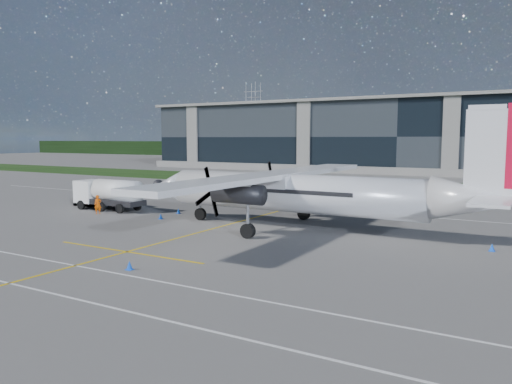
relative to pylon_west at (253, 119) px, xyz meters
name	(u,v)px	position (x,y,z in m)	size (l,w,h in m)	color
ground	(341,188)	(80.00, -110.00, -15.00)	(400.00, 400.00, 0.00)	slate
grass_strip	(359,183)	(80.00, -102.00, -14.98)	(400.00, 18.00, 0.04)	black
terminal_building	(409,137)	(80.00, -70.00, -7.50)	(120.00, 20.00, 15.00)	black
tree_line	(454,152)	(80.00, -10.00, -12.00)	(400.00, 6.00, 6.00)	black
pylon_west	(253,119)	(0.00, 0.00, 0.00)	(9.00, 4.60, 30.00)	gray
yellow_taxiway_centerline	(255,217)	(83.00, -140.00, -14.99)	(0.20, 70.00, 0.01)	yellow
turboprop_aircraft	(304,171)	(89.57, -143.64, -10.34)	(29.96, 31.07, 9.32)	white
fuel_tanker_truck	(105,194)	(67.37, -143.21, -13.46)	(8.22, 2.67, 3.08)	white
baggage_tug	(121,199)	(67.36, -141.10, -14.18)	(2.73, 1.64, 1.64)	white
ground_crew_person	(98,203)	(69.03, -145.66, -13.97)	(0.84, 0.60, 2.06)	#F25907
safety_cone_portwing	(129,265)	(86.28, -159.10, -14.75)	(0.36, 0.36, 0.50)	blue
safety_cone_nose_stbd	(178,211)	(75.45, -141.58, -14.75)	(0.36, 0.36, 0.50)	blue
safety_cone_tail	(492,247)	(102.93, -144.14, -14.75)	(0.36, 0.36, 0.50)	blue
safety_cone_nose_port	(161,216)	(76.19, -144.99, -14.75)	(0.36, 0.36, 0.50)	blue
safety_cone_stbdwing	(347,203)	(87.48, -128.11, -14.75)	(0.36, 0.36, 0.50)	blue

